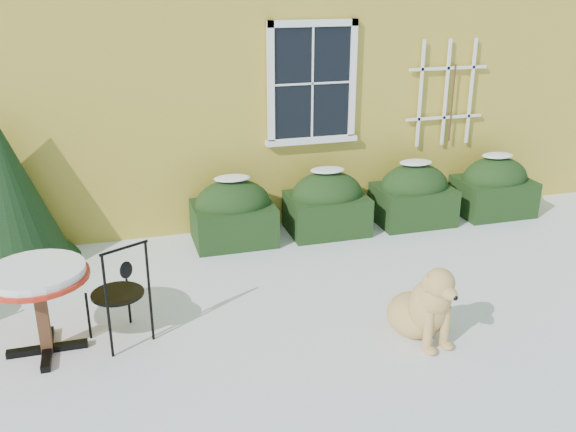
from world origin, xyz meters
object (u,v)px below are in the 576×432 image
object	(u,v)px
bistro_table	(37,283)
patio_chair_near	(120,292)
evergreen_shrub	(2,203)
dog	(424,308)

from	to	relation	value
bistro_table	patio_chair_near	distance (m)	0.74
evergreen_shrub	dog	xyz separation A→B (m)	(4.04, -2.95, -0.46)
patio_chair_near	dog	size ratio (longest dim) A/B	1.10
evergreen_shrub	dog	bearing A→B (deg)	-36.14
bistro_table	dog	size ratio (longest dim) A/B	0.98
patio_chair_near	bistro_table	bearing A→B (deg)	-26.61
evergreen_shrub	patio_chair_near	size ratio (longest dim) A/B	1.88
evergreen_shrub	bistro_table	xyz separation A→B (m)	(0.53, -2.18, -0.07)
bistro_table	patio_chair_near	world-z (taller)	patio_chair_near
evergreen_shrub	patio_chair_near	distance (m)	2.52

